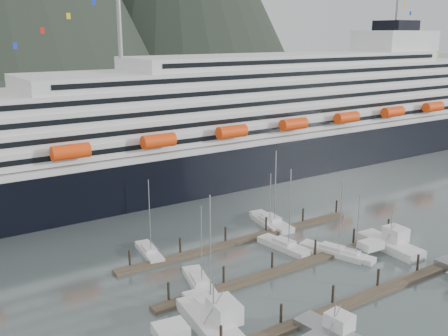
{
  "coord_description": "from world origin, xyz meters",
  "views": [
    {
      "loc": [
        -55.48,
        -53.89,
        35.78
      ],
      "look_at": [
        -5.05,
        22.0,
        12.13
      ],
      "focal_mm": 42.0,
      "sensor_mm": 36.0,
      "label": 1
    }
  ],
  "objects_px": {
    "sailboat_e": "(149,252)",
    "sailboat_f": "(267,223)",
    "cruise_ship": "(265,124)",
    "sailboat_a": "(207,310)",
    "sailboat_d": "(332,252)",
    "trawler_b": "(333,334)",
    "sailboat_h": "(351,256)",
    "sailboat_c": "(284,246)",
    "sailboat_b": "(200,284)",
    "trawler_a": "(212,325)",
    "sailboat_g": "(271,222)",
    "trawler_e": "(389,244)"
  },
  "relations": [
    {
      "from": "sailboat_d",
      "to": "sailboat_f",
      "type": "relative_size",
      "value": 1.24
    },
    {
      "from": "cruise_ship",
      "to": "sailboat_g",
      "type": "xyz_separation_m",
      "value": [
        -25.53,
        -34.95,
        -11.6
      ]
    },
    {
      "from": "sailboat_e",
      "to": "trawler_e",
      "type": "relative_size",
      "value": 1.11
    },
    {
      "from": "sailboat_b",
      "to": "trawler_a",
      "type": "xyz_separation_m",
      "value": [
        -4.96,
        -11.2,
        0.58
      ]
    },
    {
      "from": "cruise_ship",
      "to": "trawler_a",
      "type": "distance_m",
      "value": 82.47
    },
    {
      "from": "sailboat_f",
      "to": "trawler_e",
      "type": "height_order",
      "value": "sailboat_f"
    },
    {
      "from": "sailboat_c",
      "to": "trawler_a",
      "type": "height_order",
      "value": "sailboat_c"
    },
    {
      "from": "sailboat_a",
      "to": "sailboat_b",
      "type": "xyz_separation_m",
      "value": [
        3.04,
        6.94,
        -0.05
      ]
    },
    {
      "from": "sailboat_a",
      "to": "trawler_b",
      "type": "height_order",
      "value": "sailboat_a"
    },
    {
      "from": "sailboat_c",
      "to": "sailboat_e",
      "type": "bearing_deg",
      "value": 55.56
    },
    {
      "from": "sailboat_d",
      "to": "sailboat_h",
      "type": "height_order",
      "value": "sailboat_d"
    },
    {
      "from": "cruise_ship",
      "to": "sailboat_a",
      "type": "height_order",
      "value": "cruise_ship"
    },
    {
      "from": "sailboat_c",
      "to": "sailboat_e",
      "type": "distance_m",
      "value": 22.76
    },
    {
      "from": "cruise_ship",
      "to": "trawler_b",
      "type": "xyz_separation_m",
      "value": [
        -43.95,
        -69.83,
        -11.19
      ]
    },
    {
      "from": "trawler_b",
      "to": "sailboat_b",
      "type": "bearing_deg",
      "value": 9.39
    },
    {
      "from": "sailboat_g",
      "to": "trawler_b",
      "type": "xyz_separation_m",
      "value": [
        -18.43,
        -34.88,
        0.41
      ]
    },
    {
      "from": "sailboat_h",
      "to": "trawler_a",
      "type": "distance_m",
      "value": 31.21
    },
    {
      "from": "trawler_b",
      "to": "trawler_e",
      "type": "xyz_separation_m",
      "value": [
        27.65,
        14.35,
        0.11
      ]
    },
    {
      "from": "sailboat_a",
      "to": "cruise_ship",
      "type": "bearing_deg",
      "value": -37.89
    },
    {
      "from": "sailboat_e",
      "to": "trawler_b",
      "type": "bearing_deg",
      "value": -159.85
    },
    {
      "from": "trawler_a",
      "to": "sailboat_g",
      "type": "bearing_deg",
      "value": -41.95
    },
    {
      "from": "trawler_a",
      "to": "sailboat_c",
      "type": "bearing_deg",
      "value": -50.71
    },
    {
      "from": "trawler_a",
      "to": "trawler_b",
      "type": "height_order",
      "value": "trawler_a"
    },
    {
      "from": "sailboat_e",
      "to": "sailboat_f",
      "type": "bearing_deg",
      "value": -81.7
    },
    {
      "from": "sailboat_a",
      "to": "sailboat_d",
      "type": "distance_m",
      "value": 27.72
    },
    {
      "from": "trawler_a",
      "to": "cruise_ship",
      "type": "bearing_deg",
      "value": -35.07
    },
    {
      "from": "sailboat_c",
      "to": "trawler_e",
      "type": "xyz_separation_m",
      "value": [
        14.76,
        -10.06,
        0.53
      ]
    },
    {
      "from": "sailboat_e",
      "to": "cruise_ship",
      "type": "bearing_deg",
      "value": -47.42
    },
    {
      "from": "sailboat_f",
      "to": "trawler_e",
      "type": "relative_size",
      "value": 0.9
    },
    {
      "from": "sailboat_b",
      "to": "sailboat_h",
      "type": "distance_m",
      "value": 26.21
    },
    {
      "from": "sailboat_b",
      "to": "sailboat_g",
      "type": "relative_size",
      "value": 0.86
    },
    {
      "from": "sailboat_e",
      "to": "sailboat_c",
      "type": "bearing_deg",
      "value": -109.09
    },
    {
      "from": "cruise_ship",
      "to": "trawler_b",
      "type": "relative_size",
      "value": 20.16
    },
    {
      "from": "sailboat_c",
      "to": "sailboat_d",
      "type": "height_order",
      "value": "sailboat_c"
    },
    {
      "from": "sailboat_f",
      "to": "sailboat_h",
      "type": "height_order",
      "value": "sailboat_h"
    },
    {
      "from": "sailboat_f",
      "to": "trawler_b",
      "type": "xyz_separation_m",
      "value": [
        -17.53,
        -34.89,
        0.45
      ]
    },
    {
      "from": "trawler_e",
      "to": "trawler_b",
      "type": "bearing_deg",
      "value": 120.55
    },
    {
      "from": "sailboat_e",
      "to": "sailboat_h",
      "type": "height_order",
      "value": "sailboat_e"
    },
    {
      "from": "sailboat_a",
      "to": "sailboat_h",
      "type": "distance_m",
      "value": 28.76
    },
    {
      "from": "sailboat_d",
      "to": "sailboat_h",
      "type": "distance_m",
      "value": 3.23
    },
    {
      "from": "sailboat_d",
      "to": "trawler_b",
      "type": "height_order",
      "value": "sailboat_d"
    },
    {
      "from": "sailboat_g",
      "to": "sailboat_h",
      "type": "height_order",
      "value": "sailboat_g"
    },
    {
      "from": "sailboat_c",
      "to": "trawler_a",
      "type": "xyz_separation_m",
      "value": [
        -23.98,
        -15.0,
        0.56
      ]
    },
    {
      "from": "sailboat_f",
      "to": "trawler_e",
      "type": "xyz_separation_m",
      "value": [
        10.12,
        -20.54,
        0.56
      ]
    },
    {
      "from": "sailboat_a",
      "to": "sailboat_c",
      "type": "distance_m",
      "value": 24.54
    },
    {
      "from": "sailboat_b",
      "to": "trawler_e",
      "type": "bearing_deg",
      "value": -85.4
    },
    {
      "from": "sailboat_e",
      "to": "sailboat_a",
      "type": "bearing_deg",
      "value": -176.69
    },
    {
      "from": "sailboat_g",
      "to": "trawler_e",
      "type": "height_order",
      "value": "sailboat_g"
    },
    {
      "from": "sailboat_g",
      "to": "sailboat_h",
      "type": "xyz_separation_m",
      "value": [
        1.12,
        -19.53,
        -0.05
      ]
    },
    {
      "from": "sailboat_a",
      "to": "sailboat_f",
      "type": "xyz_separation_m",
      "value": [
        26.7,
        21.21,
        -0.06
      ]
    }
  ]
}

